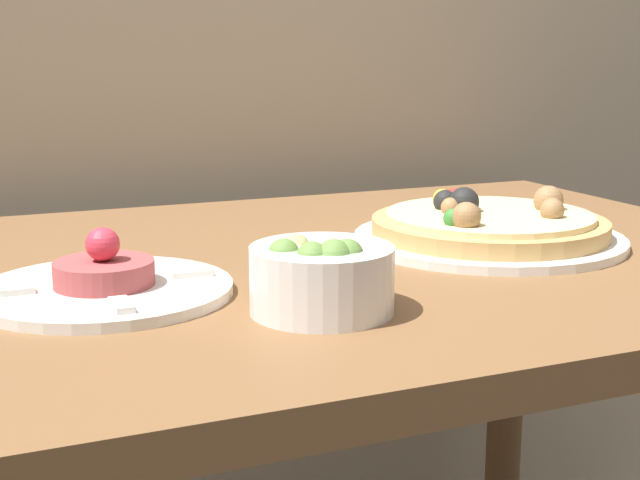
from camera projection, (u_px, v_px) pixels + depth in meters
name	position (u px, v px, depth m)	size (l,w,h in m)	color
dining_table	(280.00, 359.00, 0.98)	(1.19, 0.76, 0.77)	brown
pizza_plate	(488.00, 227.00, 1.04)	(0.31, 0.31, 0.06)	white
tartare_plate	(105.00, 284.00, 0.82)	(0.24, 0.24, 0.06)	white
small_bowl	(321.00, 277.00, 0.76)	(0.13, 0.13, 0.07)	white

